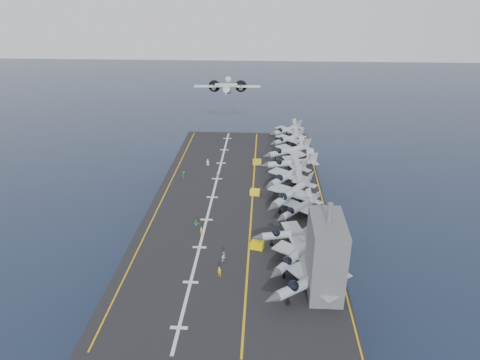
# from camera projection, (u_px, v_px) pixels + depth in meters

# --- Properties ---
(ground) EXTENTS (500.00, 500.00, 0.00)m
(ground) POSITION_uv_depth(u_px,v_px,m) (239.00, 238.00, 99.86)
(ground) COLOR #142135
(ground) RESTS_ON ground
(hull) EXTENTS (36.00, 90.00, 10.00)m
(hull) POSITION_uv_depth(u_px,v_px,m) (239.00, 219.00, 97.76)
(hull) COLOR #56595E
(hull) RESTS_ON ground
(flight_deck) EXTENTS (38.00, 92.00, 0.40)m
(flight_deck) POSITION_uv_depth(u_px,v_px,m) (239.00, 199.00, 95.58)
(flight_deck) COLOR black
(flight_deck) RESTS_ON hull
(foul_line) EXTENTS (0.35, 90.00, 0.02)m
(foul_line) POSITION_uv_depth(u_px,v_px,m) (252.00, 198.00, 95.33)
(foul_line) COLOR gold
(foul_line) RESTS_ON flight_deck
(landing_centerline) EXTENTS (0.50, 90.00, 0.02)m
(landing_centerline) POSITION_uv_depth(u_px,v_px,m) (212.00, 197.00, 95.80)
(landing_centerline) COLOR silver
(landing_centerline) RESTS_ON flight_deck
(deck_edge_port) EXTENTS (0.25, 90.00, 0.02)m
(deck_edge_port) POSITION_uv_depth(u_px,v_px,m) (164.00, 196.00, 96.38)
(deck_edge_port) COLOR gold
(deck_edge_port) RESTS_ON flight_deck
(deck_edge_stbd) EXTENTS (0.25, 90.00, 0.02)m
(deck_edge_stbd) POSITION_uv_depth(u_px,v_px,m) (322.00, 200.00, 94.52)
(deck_edge_stbd) COLOR gold
(deck_edge_stbd) RESTS_ON flight_deck
(island_superstructure) EXTENTS (5.00, 10.00, 15.00)m
(island_superstructure) POSITION_uv_depth(u_px,v_px,m) (326.00, 247.00, 64.38)
(island_superstructure) COLOR #56595E
(island_superstructure) RESTS_ON flight_deck
(fighter_jet_0) EXTENTS (17.97, 16.89, 5.20)m
(fighter_jet_0) POSITION_uv_depth(u_px,v_px,m) (310.00, 281.00, 64.90)
(fighter_jet_0) COLOR #A2A9B1
(fighter_jet_0) RESTS_ON flight_deck
(fighter_jet_1) EXTENTS (15.53, 16.67, 4.82)m
(fighter_jet_1) POSITION_uv_depth(u_px,v_px,m) (297.00, 254.00, 71.48)
(fighter_jet_1) COLOR #919CA2
(fighter_jet_1) RESTS_ON flight_deck
(fighter_jet_2) EXTENTS (15.04, 11.79, 4.62)m
(fighter_jet_2) POSITION_uv_depth(u_px,v_px,m) (292.00, 233.00, 77.77)
(fighter_jet_2) COLOR #9CA3AB
(fighter_jet_2) RESTS_ON flight_deck
(fighter_jet_3) EXTENTS (14.89, 15.41, 4.48)m
(fighter_jet_3) POSITION_uv_depth(u_px,v_px,m) (299.00, 208.00, 86.76)
(fighter_jet_3) COLOR gray
(fighter_jet_3) RESTS_ON flight_deck
(fighter_jet_4) EXTENTS (17.99, 19.70, 5.69)m
(fighter_jet_4) POSITION_uv_depth(u_px,v_px,m) (291.00, 193.00, 91.55)
(fighter_jet_4) COLOR #959DA4
(fighter_jet_4) RESTS_ON flight_deck
(fighter_jet_5) EXTENTS (17.37, 18.42, 5.33)m
(fighter_jet_5) POSITION_uv_depth(u_px,v_px,m) (288.00, 175.00, 100.33)
(fighter_jet_5) COLOR gray
(fighter_jet_5) RESTS_ON flight_deck
(fighter_jet_6) EXTENTS (17.23, 13.83, 5.22)m
(fighter_jet_6) POSITION_uv_depth(u_px,v_px,m) (291.00, 162.00, 107.67)
(fighter_jet_6) COLOR gray
(fighter_jet_6) RESTS_ON flight_deck
(fighter_jet_7) EXTENTS (18.23, 16.95, 5.27)m
(fighter_jet_7) POSITION_uv_depth(u_px,v_px,m) (288.00, 150.00, 115.36)
(fighter_jet_7) COLOR #8B929C
(fighter_jet_7) RESTS_ON flight_deck
(fighter_jet_8) EXTENTS (15.61, 15.52, 4.59)m
(fighter_jet_8) POSITION_uv_depth(u_px,v_px,m) (288.00, 139.00, 125.03)
(fighter_jet_8) COLOR #959EA4
(fighter_jet_8) RESTS_ON flight_deck
(tow_cart_a) EXTENTS (2.57, 1.99, 1.36)m
(tow_cart_a) POSITION_uv_depth(u_px,v_px,m) (257.00, 245.00, 77.13)
(tow_cart_a) COLOR yellow
(tow_cart_a) RESTS_ON flight_deck
(tow_cart_b) EXTENTS (2.38, 1.72, 1.32)m
(tow_cart_b) POSITION_uv_depth(u_px,v_px,m) (255.00, 192.00, 96.72)
(tow_cart_b) COLOR yellow
(tow_cart_b) RESTS_ON flight_deck
(tow_cart_c) EXTENTS (2.32, 1.58, 1.35)m
(tow_cart_c) POSITION_uv_depth(u_px,v_px,m) (257.00, 162.00, 112.97)
(tow_cart_c) COLOR gold
(tow_cart_c) RESTS_ON flight_deck
(crew_1) EXTENTS (1.26, 1.20, 1.75)m
(crew_1) POSITION_uv_depth(u_px,v_px,m) (201.00, 231.00, 81.08)
(crew_1) COLOR yellow
(crew_1) RESTS_ON flight_deck
(crew_2) EXTENTS (1.28, 1.03, 1.87)m
(crew_2) POSITION_uv_depth(u_px,v_px,m) (197.00, 224.00, 83.40)
(crew_2) COLOR green
(crew_2) RESTS_ON flight_deck
(crew_3) EXTENTS (0.81, 1.17, 1.89)m
(crew_3) POSITION_uv_depth(u_px,v_px,m) (184.00, 175.00, 104.57)
(crew_3) COLOR #1F8425
(crew_3) RESTS_ON flight_deck
(crew_4) EXTENTS (1.21, 0.95, 1.78)m
(crew_4) POSITION_uv_depth(u_px,v_px,m) (218.00, 175.00, 104.64)
(crew_4) COLOR silver
(crew_4) RESTS_ON flight_deck
(crew_5) EXTENTS (1.16, 0.88, 1.75)m
(crew_5) POSITION_uv_depth(u_px,v_px,m) (208.00, 162.00, 112.19)
(crew_5) COLOR silver
(crew_5) RESTS_ON flight_deck
(crew_6) EXTENTS (1.26, 1.07, 1.77)m
(crew_6) POSITION_uv_depth(u_px,v_px,m) (219.00, 272.00, 69.69)
(crew_6) COLOR yellow
(crew_6) RESTS_ON flight_deck
(crew_7) EXTENTS (1.11, 1.36, 1.96)m
(crew_7) POSITION_uv_depth(u_px,v_px,m) (224.00, 257.00, 73.37)
(crew_7) COLOR silver
(crew_7) RESTS_ON flight_deck
(transport_plane) EXTENTS (21.53, 15.12, 4.96)m
(transport_plane) POSITION_uv_depth(u_px,v_px,m) (227.00, 90.00, 136.01)
(transport_plane) COLOR silver
(fighter_jet_9) EXTENTS (15.61, 15.52, 4.59)m
(fighter_jet_9) POSITION_uv_depth(u_px,v_px,m) (286.00, 130.00, 132.74)
(fighter_jet_9) COLOR #959EA4
(fighter_jet_9) RESTS_ON flight_deck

